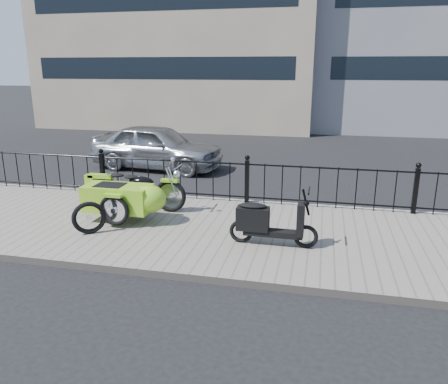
% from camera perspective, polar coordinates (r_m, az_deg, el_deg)
% --- Properties ---
extents(ground, '(120.00, 120.00, 0.00)m').
position_cam_1_polar(ground, '(8.65, 1.48, -4.59)').
color(ground, black).
rests_on(ground, ground).
extents(sidewalk, '(30.00, 3.80, 0.12)m').
position_cam_1_polar(sidewalk, '(8.17, 0.79, -5.40)').
color(sidewalk, gray).
rests_on(sidewalk, ground).
extents(curb, '(30.00, 0.10, 0.12)m').
position_cam_1_polar(curb, '(9.97, 3.12, -1.42)').
color(curb, gray).
rests_on(curb, ground).
extents(iron_fence, '(14.11, 0.11, 1.08)m').
position_cam_1_polar(iron_fence, '(9.69, 3.02, 1.31)').
color(iron_fence, black).
rests_on(iron_fence, sidewalk).
extents(building_tan, '(14.00, 8.01, 12.00)m').
position_cam_1_polar(building_tan, '(25.28, -5.12, 22.64)').
color(building_tan, gray).
rests_on(building_tan, ground).
extents(motorcycle_sidecar, '(2.28, 1.48, 0.98)m').
position_cam_1_polar(motorcycle_sidecar, '(8.79, -12.23, -0.54)').
color(motorcycle_sidecar, black).
rests_on(motorcycle_sidecar, sidewalk).
extents(scooter, '(1.51, 0.44, 1.02)m').
position_cam_1_polar(scooter, '(7.41, 5.65, -3.99)').
color(scooter, black).
rests_on(scooter, sidewalk).
extents(spare_tire, '(0.55, 0.42, 0.61)m').
position_cam_1_polar(spare_tire, '(8.25, -17.22, -3.23)').
color(spare_tire, black).
rests_on(spare_tire, sidewalk).
extents(sedan_car, '(4.21, 2.08, 1.38)m').
position_cam_1_polar(sedan_car, '(13.62, -8.75, 5.86)').
color(sedan_car, '#A2A4A9').
rests_on(sedan_car, ground).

